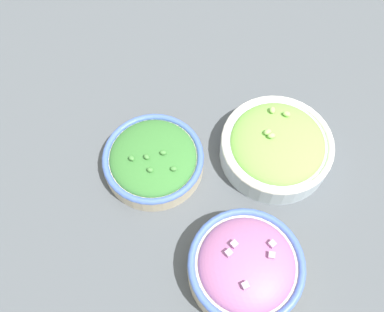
{
  "coord_description": "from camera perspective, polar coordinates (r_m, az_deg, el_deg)",
  "views": [
    {
      "loc": [
        -0.19,
        0.3,
        0.72
      ],
      "look_at": [
        0.0,
        0.0,
        0.03
      ],
      "focal_mm": 40.0,
      "sensor_mm": 36.0,
      "label": 1
    }
  ],
  "objects": [
    {
      "name": "ground_plane",
      "position": [
        0.8,
        0.0,
        -0.99
      ],
      "size": [
        3.0,
        3.0,
        0.0
      ],
      "primitive_type": "plane",
      "color": "#4C5156"
    },
    {
      "name": "bowl_broccoli",
      "position": [
        0.78,
        -5.18,
        -0.41
      ],
      "size": [
        0.18,
        0.18,
        0.06
      ],
      "color": "beige",
      "rests_on": "ground_plane"
    },
    {
      "name": "bowl_red_onion",
      "position": [
        0.7,
        7.15,
        -14.42
      ],
      "size": [
        0.18,
        0.18,
        0.08
      ],
      "color": "beige",
      "rests_on": "ground_plane"
    },
    {
      "name": "bowl_lettuce",
      "position": [
        0.79,
        11.19,
        1.33
      ],
      "size": [
        0.2,
        0.2,
        0.08
      ],
      "color": "#B2C1CC",
      "rests_on": "ground_plane"
    }
  ]
}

